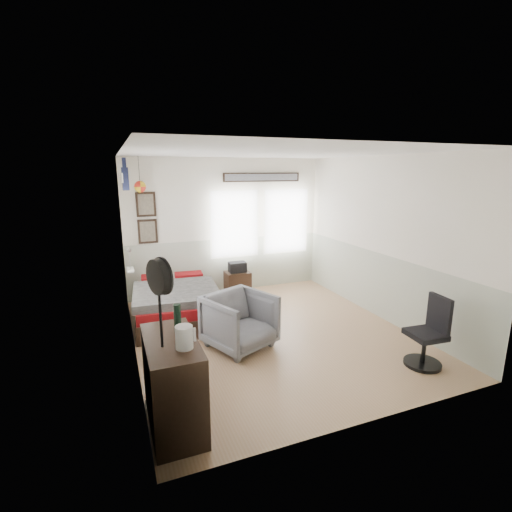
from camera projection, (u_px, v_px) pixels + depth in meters
The scene contains 12 objects.
ground_plane at pixel (271, 333), 5.73m from camera, with size 4.00×4.50×0.01m, color tan.
room_shell at pixel (263, 229), 5.51m from camera, with size 4.02×4.52×2.71m.
wall_decor at pixel (172, 191), 6.63m from camera, with size 3.55×1.32×1.44m.
bed at pixel (176, 303), 6.22m from camera, with size 1.45×1.93×0.58m.
dresser at pixel (173, 383), 3.60m from camera, with size 0.48×1.00×0.90m, color black.
armchair at pixel (240, 321), 5.22m from camera, with size 0.83×0.85×0.78m, color slate.
nightstand at pixel (238, 283), 7.45m from camera, with size 0.48×0.38×0.48m, color black.
task_chair at pixel (428, 338), 4.73m from camera, with size 0.46×0.46×0.93m.
kettle at pixel (184, 337), 3.32m from camera, with size 0.18×0.16×0.21m.
bottle at pixel (178, 318), 3.63m from camera, with size 0.07×0.07×0.29m, color black.
stand_fan at pixel (159, 278), 3.22m from camera, with size 0.20×0.33×0.83m.
black_bag at pixel (237, 267), 7.37m from camera, with size 0.34×0.22×0.20m, color black.
Camera 1 is at (-2.17, -4.85, 2.47)m, focal length 26.00 mm.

